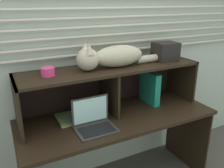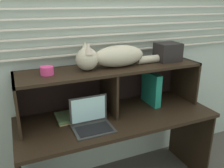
% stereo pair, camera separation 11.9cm
% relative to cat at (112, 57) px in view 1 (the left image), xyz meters
% --- Properties ---
extents(back_panel_with_blinds, '(4.40, 0.08, 2.50)m').
position_rel_cat_xyz_m(back_panel_with_blinds, '(0.00, 0.25, 0.02)').
color(back_panel_with_blinds, '#ACB9B2').
rests_on(back_panel_with_blinds, ground).
extents(desk, '(1.65, 0.64, 0.75)m').
position_rel_cat_xyz_m(desk, '(0.00, -0.11, -0.62)').
color(desk, black).
rests_on(desk, ground).
extents(hutch_shelf_unit, '(1.56, 0.40, 0.40)m').
position_rel_cat_xyz_m(hutch_shelf_unit, '(-0.00, 0.03, -0.20)').
color(hutch_shelf_unit, black).
rests_on(hutch_shelf_unit, desk).
extents(cat, '(0.82, 0.19, 0.22)m').
position_rel_cat_xyz_m(cat, '(0.00, 0.00, 0.00)').
color(cat, '#B6AB96').
rests_on(cat, hutch_shelf_unit).
extents(laptop, '(0.30, 0.22, 0.23)m').
position_rel_cat_xyz_m(laptop, '(-0.26, -0.21, -0.44)').
color(laptop, '#2F2F2F').
rests_on(laptop, desk).
extents(binder_upright, '(0.06, 0.25, 0.30)m').
position_rel_cat_xyz_m(binder_upright, '(0.40, 0.00, -0.34)').
color(binder_upright, '#1A7C68').
rests_on(binder_upright, desk).
extents(book_stack, '(0.18, 0.21, 0.03)m').
position_rel_cat_xyz_m(book_stack, '(-0.40, -0.01, -0.47)').
color(book_stack, tan).
rests_on(book_stack, desk).
extents(small_basket, '(0.10, 0.10, 0.06)m').
position_rel_cat_xyz_m(small_basket, '(-0.52, 0.00, -0.06)').
color(small_basket, '#D63A7B').
rests_on(small_basket, hutch_shelf_unit).
extents(storage_box, '(0.21, 0.18, 0.16)m').
position_rel_cat_xyz_m(storage_box, '(0.55, 0.00, -0.01)').
color(storage_box, black).
rests_on(storage_box, hutch_shelf_unit).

